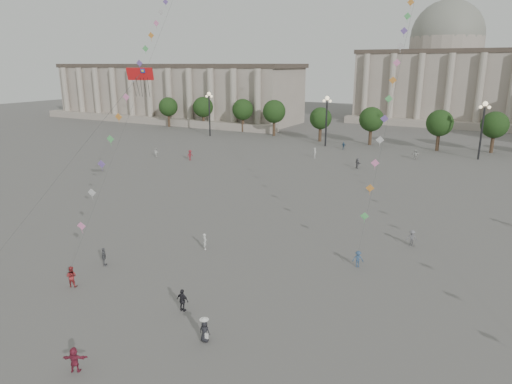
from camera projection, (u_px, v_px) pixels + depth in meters
The scene contains 23 objects.
ground at pixel (181, 312), 32.52m from camera, with size 360.00×360.00×0.00m, color #585552.
hall_west at pixel (173, 93), 144.17m from camera, with size 84.00×26.22×17.20m.
hall_central at pixel (443, 74), 137.89m from camera, with size 48.30×34.30×35.50m.
tree_row at pixel (406, 121), 96.99m from camera, with size 137.12×5.12×8.00m.
lamp_post_far_west at pixel (209, 106), 110.44m from camera, with size 2.00×0.90×10.65m.
lamp_post_mid_west at pixel (327, 112), 96.61m from camera, with size 2.00×0.90×10.65m.
lamp_post_mid_east at pixel (483, 120), 82.79m from camera, with size 2.00×0.90×10.65m.
person_crowd_0 at pixel (343, 146), 94.54m from camera, with size 0.91×0.38×1.55m, color #335473.
person_crowd_1 at pixel (156, 152), 86.99m from camera, with size 0.83×0.64×1.70m, color silver.
person_crowd_2 at pixel (190, 155), 83.76m from camera, with size 1.24×0.71×1.92m, color maroon.
person_crowd_4 at pixel (415, 154), 84.76m from camera, with size 1.64×0.52×1.76m, color beige.
person_crowd_6 at pixel (412, 238), 44.27m from camera, with size 1.04×0.60×1.61m, color slate.
person_crowd_10 at pixel (315, 153), 85.76m from camera, with size 0.71×0.47×1.94m, color silver.
person_crowd_12 at pixel (357, 163), 77.24m from camera, with size 1.62×0.52×1.75m, color slate.
person_crowd_13 at pixel (205, 241), 43.42m from camera, with size 0.58×0.38×1.59m, color silver.
tourist_2 at pixel (74, 360), 26.09m from camera, with size 1.43×0.45×1.54m, color maroon.
tourist_3 at pixel (104, 257), 39.84m from camera, with size 0.98×0.41×1.67m, color #5D5D61.
tourist_4 at pixel (183, 300), 32.47m from camera, with size 0.99×0.41×1.70m, color black.
kite_flyer_0 at pixel (71, 276), 36.11m from camera, with size 0.83×0.65×1.71m, color maroon.
kite_flyer_1 at pixel (358, 259), 39.63m from camera, with size 0.96×0.55×1.49m, color #304A6D.
hat_person at pixel (205, 330), 28.91m from camera, with size 0.76×0.60×1.69m.
dragon_kite at pixel (139, 84), 38.49m from camera, with size 4.40×6.63×19.91m.
kite_train_west at pixel (161, 18), 59.60m from camera, with size 24.15×51.64×70.47m.
Camera 1 is at (18.57, -22.89, 17.07)m, focal length 32.00 mm.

